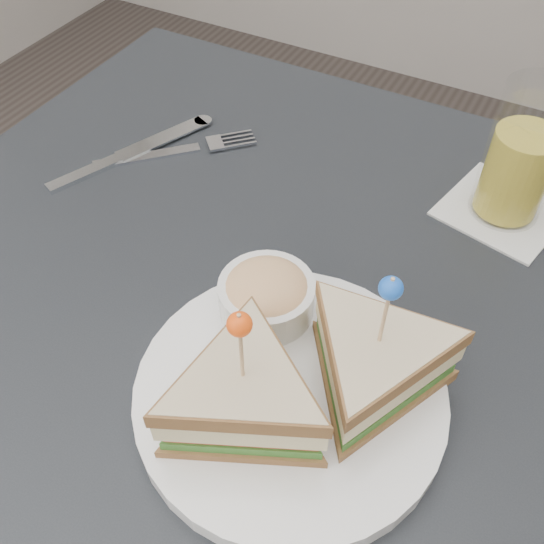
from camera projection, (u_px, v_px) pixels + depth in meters
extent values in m
cube|color=black|center=(257.00, 323.00, 0.55)|extent=(0.80, 0.80, 0.03)
cylinder|color=black|center=(190.00, 244.00, 1.15)|extent=(0.04, 0.04, 0.72)
cylinder|color=white|center=(290.00, 395.00, 0.47)|extent=(0.26, 0.26, 0.01)
cylinder|color=white|center=(290.00, 389.00, 0.47)|extent=(0.26, 0.26, 0.00)
cylinder|color=tan|center=(241.00, 352.00, 0.38)|extent=(0.00, 0.00, 0.08)
sphere|color=#F94E0F|center=(239.00, 324.00, 0.36)|extent=(0.02, 0.02, 0.02)
cylinder|color=tan|center=(385.00, 316.00, 0.40)|extent=(0.00, 0.00, 0.08)
sphere|color=blue|center=(391.00, 288.00, 0.38)|extent=(0.02, 0.02, 0.02)
cylinder|color=white|center=(267.00, 299.00, 0.51)|extent=(0.09, 0.09, 0.04)
ellipsoid|color=#E0B772|center=(267.00, 289.00, 0.50)|extent=(0.08, 0.08, 0.03)
cube|color=silver|center=(147.00, 156.00, 0.69)|extent=(0.10, 0.10, 0.00)
cube|color=silver|center=(215.00, 143.00, 0.70)|extent=(0.03, 0.03, 0.00)
cube|color=silver|center=(88.00, 172.00, 0.67)|extent=(0.05, 0.09, 0.01)
cube|color=silver|center=(162.00, 138.00, 0.71)|extent=(0.06, 0.11, 0.00)
cylinder|color=silver|center=(203.00, 121.00, 0.73)|extent=(0.03, 0.03, 0.00)
cube|color=silver|center=(502.00, 210.00, 0.63)|extent=(0.13, 0.13, 0.00)
cylinder|color=gold|center=(516.00, 172.00, 0.59)|extent=(0.08, 0.08, 0.09)
cylinder|color=white|center=(523.00, 154.00, 0.58)|extent=(0.08, 0.08, 0.14)
cube|color=white|center=(543.00, 138.00, 0.56)|extent=(0.02, 0.02, 0.02)
cube|color=white|center=(514.00, 139.00, 0.57)|extent=(0.02, 0.02, 0.02)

